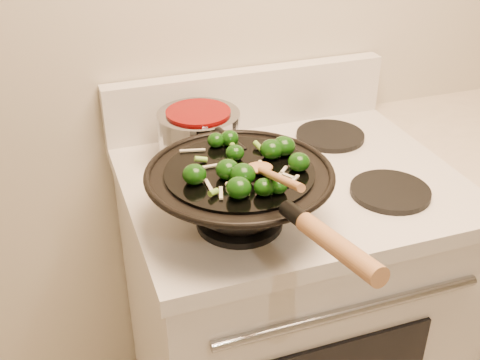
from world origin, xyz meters
name	(u,v)px	position (x,y,z in m)	size (l,w,h in m)	color
stove	(283,316)	(-0.26, 1.17, 0.47)	(0.78, 0.67, 1.08)	silver
wok	(241,194)	(-0.43, 1.02, 1.00)	(0.38, 0.63, 0.18)	black
stirfry	(248,165)	(-0.42, 1.01, 1.07)	(0.25, 0.25, 0.04)	#0D3408
wooden_spoon	(269,173)	(-0.41, 0.93, 1.08)	(0.06, 0.26, 0.10)	#9D693D
saucepan	(199,134)	(-0.43, 1.32, 0.99)	(0.20, 0.32, 0.12)	gray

